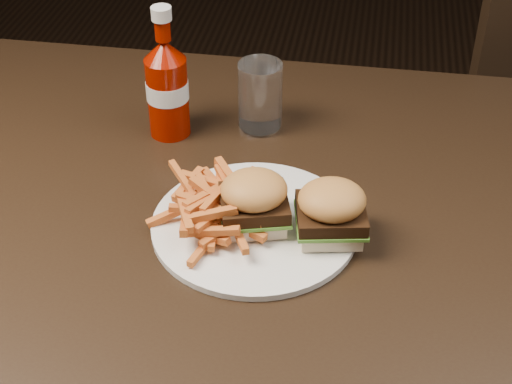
# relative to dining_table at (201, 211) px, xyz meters

# --- Properties ---
(dining_table) EXTENTS (1.20, 0.80, 0.04)m
(dining_table) POSITION_rel_dining_table_xyz_m (0.00, 0.00, 0.00)
(dining_table) COLOR black
(dining_table) RESTS_ON ground
(chair_far) EXTENTS (0.52, 0.52, 0.04)m
(chair_far) POSITION_rel_dining_table_xyz_m (0.51, 0.73, -0.30)
(chair_far) COLOR black
(chair_far) RESTS_ON ground
(plate) EXTENTS (0.26, 0.26, 0.01)m
(plate) POSITION_rel_dining_table_xyz_m (0.08, -0.05, 0.03)
(plate) COLOR white
(plate) RESTS_ON dining_table
(sandwich_half_a) EXTENTS (0.09, 0.09, 0.02)m
(sandwich_half_a) POSITION_rel_dining_table_xyz_m (0.08, -0.05, 0.04)
(sandwich_half_a) COLOR beige
(sandwich_half_a) RESTS_ON plate
(sandwich_half_b) EXTENTS (0.08, 0.08, 0.02)m
(sandwich_half_b) POSITION_rel_dining_table_xyz_m (0.17, -0.05, 0.04)
(sandwich_half_b) COLOR beige
(sandwich_half_b) RESTS_ON plate
(fries_pile) EXTENTS (0.15, 0.15, 0.05)m
(fries_pile) POSITION_rel_dining_table_xyz_m (0.03, -0.05, 0.05)
(fries_pile) COLOR #D2542D
(fries_pile) RESTS_ON plate
(ketchup_bottle) EXTENTS (0.08, 0.08, 0.12)m
(ketchup_bottle) POSITION_rel_dining_table_xyz_m (-0.08, 0.15, 0.08)
(ketchup_bottle) COLOR #7C0D00
(ketchup_bottle) RESTS_ON dining_table
(tumbler) EXTENTS (0.07, 0.07, 0.10)m
(tumbler) POSITION_rel_dining_table_xyz_m (0.05, 0.19, 0.08)
(tumbler) COLOR white
(tumbler) RESTS_ON dining_table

